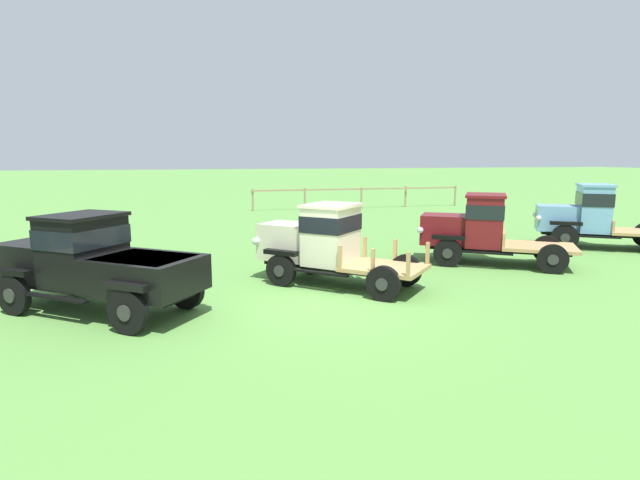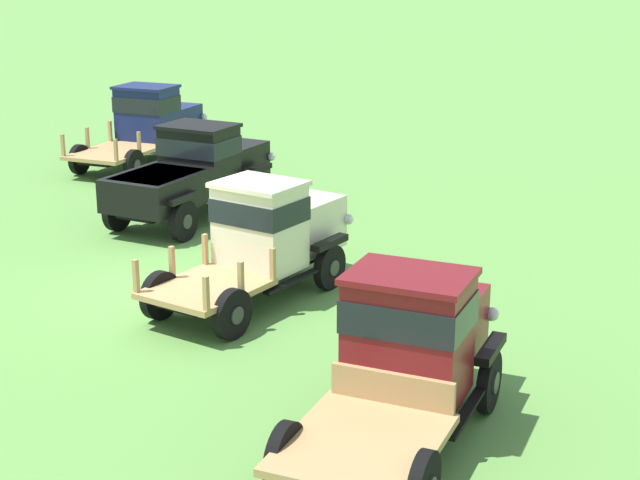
{
  "view_description": "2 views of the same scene",
  "coord_description": "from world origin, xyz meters",
  "px_view_note": "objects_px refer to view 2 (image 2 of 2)",
  "views": [
    {
      "loc": [
        -2.84,
        -10.61,
        3.3
      ],
      "look_at": [
        0.5,
        2.64,
        1.0
      ],
      "focal_mm": 28.0,
      "sensor_mm": 36.0,
      "label": 1
    },
    {
      "loc": [
        16.82,
        -0.02,
        6.07
      ],
      "look_at": [
        0.5,
        2.64,
        1.0
      ],
      "focal_mm": 55.0,
      "sensor_mm": 36.0,
      "label": 2
    }
  ],
  "objects_px": {
    "vintage_truck_foreground_near": "(151,122)",
    "vintage_truck_second_in_line": "(193,171)",
    "vintage_truck_midrow_center": "(268,234)",
    "vintage_truck_far_side": "(412,347)"
  },
  "relations": [
    {
      "from": "vintage_truck_far_side",
      "to": "vintage_truck_second_in_line",
      "type": "bearing_deg",
      "value": -167.52
    },
    {
      "from": "vintage_truck_foreground_near",
      "to": "vintage_truck_far_side",
      "type": "xyz_separation_m",
      "value": [
        16.93,
        3.32,
        0.02
      ]
    },
    {
      "from": "vintage_truck_foreground_near",
      "to": "vintage_truck_second_in_line",
      "type": "height_order",
      "value": "vintage_truck_foreground_near"
    },
    {
      "from": "vintage_truck_midrow_center",
      "to": "vintage_truck_far_side",
      "type": "distance_m",
      "value": 5.45
    },
    {
      "from": "vintage_truck_second_in_line",
      "to": "vintage_truck_midrow_center",
      "type": "bearing_deg",
      "value": 11.76
    },
    {
      "from": "vintage_truck_second_in_line",
      "to": "vintage_truck_far_side",
      "type": "distance_m",
      "value": 10.89
    },
    {
      "from": "vintage_truck_foreground_near",
      "to": "vintage_truck_midrow_center",
      "type": "height_order",
      "value": "vintage_truck_foreground_near"
    },
    {
      "from": "vintage_truck_far_side",
      "to": "vintage_truck_midrow_center",
      "type": "bearing_deg",
      "value": -166.79
    },
    {
      "from": "vintage_truck_second_in_line",
      "to": "vintage_truck_far_side",
      "type": "height_order",
      "value": "vintage_truck_far_side"
    },
    {
      "from": "vintage_truck_foreground_near",
      "to": "vintage_truck_midrow_center",
      "type": "xyz_separation_m",
      "value": [
        11.62,
        2.08,
        -0.01
      ]
    }
  ]
}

